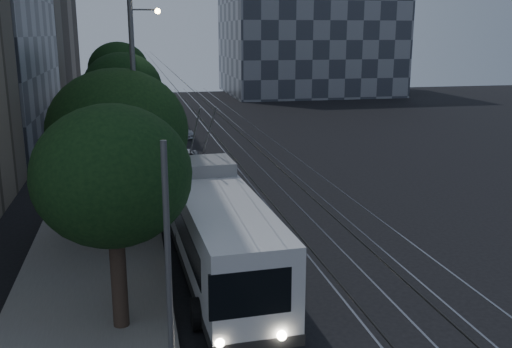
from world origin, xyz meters
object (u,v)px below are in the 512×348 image
Objects in this scene: pickup_silver at (183,163)px; streetlamp_far at (137,59)px; car_white_a at (157,139)px; trolleybus at (217,229)px; car_white_c at (152,120)px; streetlamp_near at (145,78)px; car_white_b at (175,130)px; car_white_d at (154,119)px.

pickup_silver is 0.50× the size of streetlamp_far.
pickup_silver is at bearing -93.94° from car_white_a.
car_white_c is at bearing 89.53° from trolleybus.
trolleybus is 1.08× the size of streetlamp_near.
trolleybus is 6.78m from streetlamp_near.
car_white_a is at bearing -130.43° from car_white_b.
streetlamp_near is (-1.24, -28.62, 5.78)m from car_white_d.
streetlamp_near is (-1.08, -18.12, 5.69)m from car_white_a.
car_white_c is at bearing 87.81° from streetlamp_near.
trolleybus is 27.28m from car_white_b.
car_white_a is at bearing 98.06° from pickup_silver.
car_white_a is 1.08× the size of car_white_c.
pickup_silver is at bearing -114.63° from car_white_b.
streetlamp_far is at bearing 99.31° from pickup_silver.
streetlamp_far is at bearing 92.04° from trolleybus.
car_white_a reaches higher than pickup_silver.
streetlamp_near is (-2.18, -10.24, 5.77)m from pickup_silver.
trolleybus reaches higher than car_white_b.
car_white_a is 0.43× the size of streetlamp_near.
streetlamp_near reaches higher than car_white_b.
car_white_b is 0.40× the size of streetlamp_far.
car_white_d is 0.40× the size of streetlamp_far.
pickup_silver is 1.23× the size of car_white_b.
streetlamp_far is (-2.19, 13.44, 5.48)m from pickup_silver.
trolleybus is at bearing -85.69° from streetlamp_far.
car_white_c is (0.00, 10.00, -0.09)m from car_white_a.
pickup_silver is 17.91m from car_white_c.
car_white_a reaches higher than car_white_c.
trolleybus is at bearing -63.56° from car_white_d.
streetlamp_near is (-1.08, -28.12, 5.78)m from car_white_c.
pickup_silver is at bearing 87.37° from trolleybus.
streetlamp_far is (-1.25, -4.94, 5.49)m from car_white_d.
streetlamp_far reaches higher than car_white_d.
pickup_silver is at bearing 77.96° from streetlamp_near.
car_white_a reaches higher than car_white_b.
car_white_d is 29.22m from streetlamp_near.
streetlamp_far reaches higher than car_white_c.
car_white_d is (-1.43, 5.58, 0.10)m from car_white_b.
trolleybus reaches higher than pickup_silver.
car_white_d is at bearing 75.79° from streetlamp_far.
streetlamp_far reaches higher than pickup_silver.
car_white_a is 1.12× the size of car_white_b.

